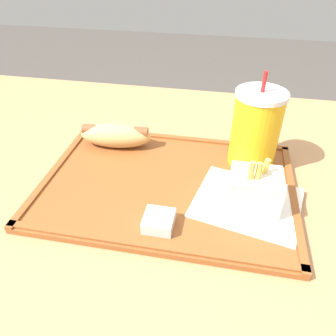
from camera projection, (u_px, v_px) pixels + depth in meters
dining_table at (170, 306)px, 0.81m from camera, size 1.46×0.87×0.76m
food_tray at (168, 184)px, 0.58m from camera, size 0.44×0.31×0.01m
paper_napkin at (247, 202)px, 0.53m from camera, size 0.19×0.17×0.00m
soda_cup at (256, 129)px, 0.59m from camera, size 0.09×0.09×0.18m
hot_dog_far at (116, 135)px, 0.66m from camera, size 0.15×0.06×0.05m
fries_carton at (255, 190)px, 0.51m from camera, size 0.08×0.06×0.09m
sauce_cup_mayo at (158, 221)px, 0.49m from camera, size 0.04×0.04×0.02m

